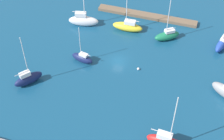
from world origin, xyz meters
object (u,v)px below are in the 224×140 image
object	(u,v)px
sailboat_green_mid_basin	(167,35)
sailboat_navy_off_beacon	(82,58)
sailboat_yellow_west_end	(128,26)
pier_dock	(147,16)
sailboat_white_by_breakwater	(83,20)
mooring_buoy_white	(138,69)
sailboat_navy_far_south	(28,78)
sailboat_blue_center_basin	(222,44)

from	to	relation	value
sailboat_green_mid_basin	sailboat_navy_off_beacon	bearing A→B (deg)	3.48
sailboat_green_mid_basin	sailboat_yellow_west_end	bearing A→B (deg)	-39.16
pier_dock	sailboat_white_by_breakwater	xyz separation A→B (m)	(15.29, 9.05, 1.24)
pier_dock	mooring_buoy_white	xyz separation A→B (m)	(-3.10, 21.36, -0.11)
sailboat_navy_far_south	sailboat_blue_center_basin	xyz separation A→B (m)	(-39.77, -25.55, -0.10)
sailboat_white_by_breakwater	mooring_buoy_white	world-z (taller)	sailboat_white_by_breakwater
pier_dock	sailboat_green_mid_basin	size ratio (longest dim) A/B	2.31
sailboat_navy_far_south	sailboat_blue_center_basin	world-z (taller)	sailboat_navy_far_south
sailboat_blue_center_basin	mooring_buoy_white	world-z (taller)	sailboat_blue_center_basin
sailboat_white_by_breakwater	sailboat_navy_off_beacon	bearing A→B (deg)	-81.84
pier_dock	sailboat_green_mid_basin	distance (m)	10.90
sailboat_navy_far_south	mooring_buoy_white	size ratio (longest dim) A/B	21.20
sailboat_navy_far_south	sailboat_green_mid_basin	bearing A→B (deg)	-9.36
sailboat_navy_off_beacon	pier_dock	bearing A→B (deg)	-102.16
sailboat_green_mid_basin	mooring_buoy_white	xyz separation A→B (m)	(4.14, 13.25, -0.93)
pier_dock	sailboat_navy_far_south	size ratio (longest dim) A/B	2.18
sailboat_white_by_breakwater	sailboat_navy_off_beacon	size ratio (longest dim) A/B	1.18
sailboat_green_mid_basin	sailboat_navy_off_beacon	world-z (taller)	sailboat_green_mid_basin
sailboat_green_mid_basin	sailboat_white_by_breakwater	size ratio (longest dim) A/B	1.03
sailboat_green_mid_basin	mooring_buoy_white	distance (m)	13.92
pier_dock	sailboat_white_by_breakwater	world-z (taller)	sailboat_white_by_breakwater
sailboat_green_mid_basin	sailboat_yellow_west_end	size ratio (longest dim) A/B	0.90
pier_dock	sailboat_yellow_west_end	world-z (taller)	sailboat_yellow_west_end
mooring_buoy_white	sailboat_navy_off_beacon	bearing A→B (deg)	5.42
sailboat_white_by_breakwater	sailboat_green_mid_basin	bearing A→B (deg)	-9.73
sailboat_navy_off_beacon	sailboat_blue_center_basin	bearing A→B (deg)	-141.64
sailboat_green_mid_basin	sailboat_blue_center_basin	world-z (taller)	sailboat_green_mid_basin
sailboat_blue_center_basin	sailboat_yellow_west_end	bearing A→B (deg)	-72.87
sailboat_navy_far_south	mooring_buoy_white	distance (m)	24.98
sailboat_green_mid_basin	sailboat_blue_center_basin	bearing A→B (deg)	146.76
pier_dock	sailboat_navy_far_south	xyz separation A→B (m)	(18.99, 32.97, 1.05)
pier_dock	sailboat_navy_off_beacon	xyz separation A→B (m)	(10.27, 22.63, 0.70)
sailboat_navy_far_south	sailboat_yellow_west_end	distance (m)	29.83
sailboat_navy_far_south	sailboat_navy_off_beacon	size ratio (longest dim) A/B	1.29
sailboat_navy_far_south	sailboat_white_by_breakwater	bearing A→B (deg)	28.39
sailboat_navy_off_beacon	sailboat_yellow_west_end	bearing A→B (deg)	-102.32
sailboat_green_mid_basin	sailboat_blue_center_basin	xyz separation A→B (m)	(-13.53, -0.69, 0.13)
sailboat_navy_far_south	sailboat_white_by_breakwater	distance (m)	24.20
sailboat_yellow_west_end	mooring_buoy_white	xyz separation A→B (m)	(-6.48, 13.80, -1.01)
pier_dock	sailboat_navy_far_south	distance (m)	38.06
sailboat_blue_center_basin	mooring_buoy_white	distance (m)	22.54
pier_dock	sailboat_white_by_breakwater	bearing A→B (deg)	30.62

